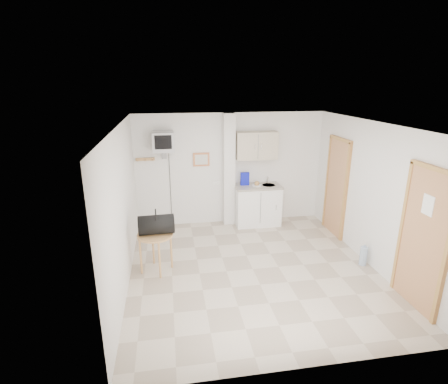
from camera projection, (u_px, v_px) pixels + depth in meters
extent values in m
plane|color=beige|center=(253.00, 269.00, 6.11)|extent=(4.50, 4.50, 0.00)
cube|color=white|center=(230.00, 169.00, 7.85)|extent=(4.20, 0.04, 2.50)
cube|color=white|center=(308.00, 272.00, 3.61)|extent=(4.20, 0.04, 2.50)
cube|color=white|center=(123.00, 209.00, 5.41)|extent=(0.04, 4.50, 2.50)
cube|color=white|center=(372.00, 195.00, 6.05)|extent=(0.04, 4.50, 2.50)
cube|color=white|center=(257.00, 125.00, 5.35)|extent=(4.20, 4.50, 0.04)
cube|color=white|center=(229.00, 170.00, 7.73)|extent=(0.25, 0.22, 2.50)
cube|color=#C77040|center=(201.00, 159.00, 7.65)|extent=(0.36, 0.03, 0.30)
cube|color=silver|center=(201.00, 160.00, 7.64)|extent=(0.28, 0.01, 0.22)
cube|color=#AE7842|center=(145.00, 159.00, 7.44)|extent=(0.40, 0.05, 0.06)
cube|color=white|center=(216.00, 183.00, 7.88)|extent=(0.15, 0.02, 0.08)
cylinder|color=#AE7842|center=(138.00, 161.00, 7.36)|extent=(0.02, 0.08, 0.02)
cylinder|color=#AE7842|center=(145.00, 160.00, 7.39)|extent=(0.02, 0.08, 0.02)
cylinder|color=#AE7842|center=(152.00, 160.00, 7.41)|extent=(0.02, 0.08, 0.02)
cube|color=#95643A|center=(336.00, 188.00, 7.30)|extent=(0.04, 0.75, 2.00)
cube|color=brown|center=(336.00, 188.00, 7.30)|extent=(0.06, 0.87, 2.06)
cube|color=#95643A|center=(423.00, 242.00, 4.85)|extent=(0.04, 0.82, 2.02)
cube|color=brown|center=(423.00, 242.00, 4.85)|extent=(0.06, 0.94, 2.08)
cube|color=white|center=(428.00, 205.00, 4.69)|extent=(0.01, 0.20, 0.28)
cube|color=white|center=(257.00, 206.00, 7.92)|extent=(1.00, 0.55, 0.88)
cube|color=#A2998C|center=(258.00, 186.00, 7.78)|extent=(1.03, 0.58, 0.04)
cylinder|color=#B7B7BA|center=(269.00, 186.00, 7.82)|extent=(0.30, 0.30, 0.05)
cylinder|color=#B7B7BA|center=(267.00, 180.00, 7.92)|extent=(0.02, 0.02, 0.16)
cylinder|color=#B7B7BA|center=(268.00, 177.00, 7.84)|extent=(0.02, 0.13, 0.02)
cube|color=#C0B79D|center=(256.00, 145.00, 7.61)|extent=(0.90, 0.32, 0.60)
cube|color=#0D13B2|center=(245.00, 179.00, 7.76)|extent=(0.19, 0.07, 0.29)
cylinder|color=white|center=(257.00, 185.00, 7.75)|extent=(0.22, 0.22, 0.01)
sphere|color=tan|center=(257.00, 183.00, 7.74)|extent=(0.11, 0.11, 0.11)
cube|color=slate|center=(164.00, 151.00, 7.33)|extent=(0.36, 0.32, 0.02)
cube|color=slate|center=(164.00, 154.00, 7.47)|extent=(0.10, 0.06, 0.20)
cube|color=#AFAFB2|center=(163.00, 142.00, 7.19)|extent=(0.44, 0.42, 0.40)
cube|color=black|center=(163.00, 142.00, 6.98)|extent=(0.34, 0.02, 0.28)
cylinder|color=black|center=(170.00, 189.00, 7.73)|extent=(0.01, 0.01, 1.73)
cylinder|color=#AE7842|center=(155.00, 235.00, 5.87)|extent=(0.61, 0.61, 0.03)
cylinder|color=#AE7842|center=(171.00, 251.00, 6.07)|extent=(0.04, 0.04, 0.65)
cylinder|color=#AE7842|center=(153.00, 247.00, 6.20)|extent=(0.04, 0.04, 0.65)
cylinder|color=#AE7842|center=(141.00, 256.00, 5.88)|extent=(0.04, 0.04, 0.65)
cylinder|color=#AE7842|center=(160.00, 260.00, 5.74)|extent=(0.04, 0.04, 0.65)
cylinder|color=black|center=(156.00, 225.00, 5.84)|extent=(0.61, 0.36, 0.33)
torus|color=black|center=(156.00, 216.00, 5.79)|extent=(0.03, 0.25, 0.25)
cylinder|color=#95ABC7|center=(363.00, 256.00, 6.21)|extent=(0.13, 0.13, 0.34)
cylinder|color=#95ABC7|center=(365.00, 246.00, 6.15)|extent=(0.04, 0.04, 0.04)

